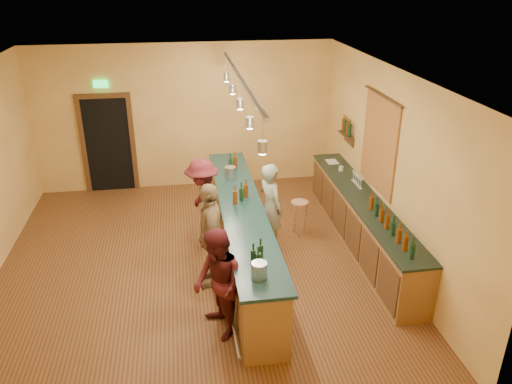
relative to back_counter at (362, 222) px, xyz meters
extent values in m
plane|color=#602A1B|center=(-2.97, -0.18, -0.49)|extent=(7.00, 7.00, 0.00)
cube|color=silver|center=(-2.97, -0.18, 2.71)|extent=(6.50, 7.00, 0.02)
cube|color=#BC8D46|center=(-2.97, 3.32, 1.11)|extent=(6.50, 0.02, 3.20)
cube|color=#BC8D46|center=(-2.97, -3.68, 1.11)|extent=(6.50, 0.02, 3.20)
cube|color=#BC8D46|center=(0.28, -0.18, 1.11)|extent=(0.02, 7.00, 3.20)
cube|color=black|center=(-4.67, 3.30, 0.56)|extent=(0.95, 0.06, 2.10)
cube|color=#442F14|center=(-5.19, 3.28, 0.56)|extent=(0.10, 0.08, 2.10)
cube|color=#442F14|center=(-4.14, 3.28, 0.56)|extent=(0.10, 0.08, 2.10)
cube|color=#442F14|center=(-4.67, 3.28, 1.66)|extent=(1.15, 0.08, 0.10)
cube|color=#19E54C|center=(-4.67, 3.27, 1.91)|extent=(0.30, 0.04, 0.15)
cube|color=maroon|center=(0.26, 0.22, 1.36)|extent=(0.03, 1.40, 1.60)
cube|color=#442F14|center=(0.19, 1.72, 1.06)|extent=(0.16, 0.55, 0.03)
cube|color=#442F14|center=(0.26, 1.72, 0.96)|extent=(0.03, 0.55, 0.18)
cube|color=brown|center=(0.00, 0.02, -0.04)|extent=(0.55, 4.50, 0.90)
cube|color=black|center=(0.00, 0.02, 0.43)|extent=(0.60, 4.55, 0.04)
cylinder|color=silver|center=(0.00, 1.32, 0.50)|extent=(0.09, 0.09, 0.09)
cube|color=silver|center=(-0.03, 1.82, 0.46)|extent=(0.22, 0.30, 0.01)
cube|color=brown|center=(-2.18, -0.18, 0.01)|extent=(0.60, 5.00, 1.00)
cube|color=#14302E|center=(-2.18, -0.18, 0.54)|extent=(0.70, 5.10, 0.05)
cylinder|color=silver|center=(-2.54, -0.18, -0.34)|extent=(0.05, 5.00, 0.05)
cylinder|color=silver|center=(-2.23, -2.28, 0.67)|extent=(0.20, 0.20, 0.22)
cylinder|color=silver|center=(-2.23, 1.02, 0.67)|extent=(0.20, 0.20, 0.22)
cube|color=silver|center=(-2.18, -0.18, 2.65)|extent=(0.06, 4.60, 0.05)
cylinder|color=silver|center=(-2.18, -2.18, 2.46)|extent=(0.01, 0.01, 0.35)
cylinder|color=#A5A5AD|center=(-2.18, -2.18, 2.26)|extent=(0.11, 0.11, 0.14)
cylinder|color=#FFEABF|center=(-2.18, -2.18, 2.18)|extent=(0.08, 0.08, 0.02)
cylinder|color=silver|center=(-2.18, -1.18, 2.46)|extent=(0.01, 0.01, 0.35)
cylinder|color=#A5A5AD|center=(-2.18, -1.18, 2.26)|extent=(0.11, 0.11, 0.14)
cylinder|color=#FFEABF|center=(-2.18, -1.18, 2.18)|extent=(0.08, 0.08, 0.02)
cylinder|color=silver|center=(-2.18, -0.18, 2.46)|extent=(0.01, 0.01, 0.35)
cylinder|color=#A5A5AD|center=(-2.18, -0.18, 2.26)|extent=(0.11, 0.11, 0.14)
cylinder|color=#FFEABF|center=(-2.18, -0.18, 2.18)|extent=(0.08, 0.08, 0.02)
cylinder|color=silver|center=(-2.18, 0.82, 2.46)|extent=(0.01, 0.01, 0.35)
cylinder|color=#A5A5AD|center=(-2.18, 0.82, 2.26)|extent=(0.11, 0.11, 0.14)
cylinder|color=#FFEABF|center=(-2.18, 0.82, 2.18)|extent=(0.08, 0.08, 0.02)
cylinder|color=silver|center=(-2.18, 1.82, 2.46)|extent=(0.01, 0.01, 0.35)
cylinder|color=#A5A5AD|center=(-2.18, 1.82, 2.26)|extent=(0.11, 0.11, 0.14)
cylinder|color=#FFEABF|center=(-2.18, 1.82, 2.18)|extent=(0.08, 0.08, 0.02)
imported|color=gray|center=(-1.63, 0.15, 0.33)|extent=(0.58, 0.69, 1.62)
imported|color=#59191E|center=(-2.73, -1.96, 0.30)|extent=(0.79, 0.91, 1.57)
imported|color=#997A51|center=(-2.73, -0.70, 0.36)|extent=(0.42, 1.00, 1.70)
imported|color=#59191E|center=(-2.78, 0.52, 0.33)|extent=(0.73, 1.12, 1.63)
cylinder|color=#9C6546|center=(-1.00, 0.61, 0.16)|extent=(0.32, 0.32, 0.04)
cylinder|color=#9C6546|center=(-0.87, 0.61, -0.17)|extent=(0.04, 0.04, 0.63)
cylinder|color=#9C6546|center=(-1.06, 0.71, -0.17)|extent=(0.04, 0.04, 0.63)
cylinder|color=#9C6546|center=(-1.06, 0.50, -0.17)|extent=(0.04, 0.04, 0.63)
camera|label=1|loc=(-3.09, -7.47, 4.12)|focal=35.00mm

